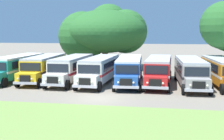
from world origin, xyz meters
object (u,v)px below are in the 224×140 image
at_px(parked_bus_slot_5, 159,69).
at_px(parked_bus_slot_4, 129,69).
at_px(parked_bus_slot_7, 222,70).
at_px(parked_bus_slot_6, 190,71).
at_px(parked_bus_slot_1, 45,67).
at_px(parked_bus_slot_3, 100,69).
at_px(parked_bus_slot_2, 72,68).
at_px(broad_shade_tree, 104,31).
at_px(parked_bus_slot_0, 18,66).

bearing_deg(parked_bus_slot_5, parked_bus_slot_4, -84.48).
bearing_deg(parked_bus_slot_7, parked_bus_slot_6, -80.67).
xyz_separation_m(parked_bus_slot_1, parked_bus_slot_3, (6.79, -0.72, 0.00)).
bearing_deg(parked_bus_slot_6, parked_bus_slot_3, -92.82).
bearing_deg(parked_bus_slot_4, parked_bus_slot_3, -87.66).
bearing_deg(parked_bus_slot_1, parked_bus_slot_3, 80.73).
height_order(parked_bus_slot_2, parked_bus_slot_4, same).
xyz_separation_m(parked_bus_slot_6, broad_shade_tree, (-11.92, 13.19, 4.09)).
relative_size(parked_bus_slot_1, parked_bus_slot_3, 1.00).
bearing_deg(parked_bus_slot_4, parked_bus_slot_5, 90.09).
relative_size(parked_bus_slot_5, parked_bus_slot_7, 0.99).
bearing_deg(parked_bus_slot_4, parked_bus_slot_1, -95.74).
xyz_separation_m(parked_bus_slot_2, parked_bus_slot_7, (16.39, 0.49, 0.00)).
distance_m(parked_bus_slot_3, broad_shade_tree, 13.94).
xyz_separation_m(parked_bus_slot_4, parked_bus_slot_7, (9.81, 0.43, 0.00)).
bearing_deg(parked_bus_slot_4, parked_bus_slot_2, -93.10).
xyz_separation_m(parked_bus_slot_3, parked_bus_slot_7, (13.06, 0.77, 0.00)).
distance_m(parked_bus_slot_5, parked_bus_slot_7, 6.62).
xyz_separation_m(parked_bus_slot_1, broad_shade_tree, (4.62, 12.43, 4.09)).
bearing_deg(parked_bus_slot_7, parked_bus_slot_5, -92.54).
xyz_separation_m(parked_bus_slot_2, broad_shade_tree, (1.16, 12.86, 4.09)).
xyz_separation_m(parked_bus_slot_3, parked_bus_slot_6, (9.76, -0.05, 0.00)).
relative_size(parked_bus_slot_3, parked_bus_slot_4, 1.00).
height_order(parked_bus_slot_0, parked_bus_slot_1, same).
relative_size(parked_bus_slot_0, parked_bus_slot_1, 1.00).
height_order(parked_bus_slot_2, parked_bus_slot_5, same).
xyz_separation_m(parked_bus_slot_0, parked_bus_slot_1, (3.31, 0.22, 0.00)).
bearing_deg(parked_bus_slot_1, parked_bus_slot_7, 86.92).
bearing_deg(parked_bus_slot_7, parked_bus_slot_0, -93.87).
height_order(parked_bus_slot_1, parked_bus_slot_7, same).
xyz_separation_m(parked_bus_slot_0, parked_bus_slot_7, (23.17, 0.27, 0.00)).
bearing_deg(parked_bus_slot_6, parked_bus_slot_0, -94.13).
relative_size(parked_bus_slot_0, parked_bus_slot_4, 0.99).
distance_m(parked_bus_slot_6, broad_shade_tree, 18.25).
bearing_deg(parked_bus_slot_0, parked_bus_slot_2, 89.35).
height_order(parked_bus_slot_1, parked_bus_slot_2, same).
distance_m(parked_bus_slot_4, parked_bus_slot_5, 3.20).
bearing_deg(broad_shade_tree, parked_bus_slot_4, -67.06).
height_order(parked_bus_slot_0, broad_shade_tree, broad_shade_tree).
height_order(parked_bus_slot_2, parked_bus_slot_3, same).
xyz_separation_m(parked_bus_slot_2, parked_bus_slot_4, (6.58, 0.05, 0.00)).
bearing_deg(parked_bus_slot_2, broad_shade_tree, 175.91).
height_order(parked_bus_slot_4, parked_bus_slot_7, same).
height_order(parked_bus_slot_3, parked_bus_slot_4, same).
bearing_deg(parked_bus_slot_2, parked_bus_slot_5, 92.57).
bearing_deg(parked_bus_slot_7, parked_bus_slot_2, -92.83).
height_order(parked_bus_slot_4, parked_bus_slot_6, same).
xyz_separation_m(parked_bus_slot_3, parked_bus_slot_5, (6.44, 0.54, 0.00)).
height_order(parked_bus_slot_5, parked_bus_slot_6, same).
bearing_deg(parked_bus_slot_0, parked_bus_slot_6, 89.61).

